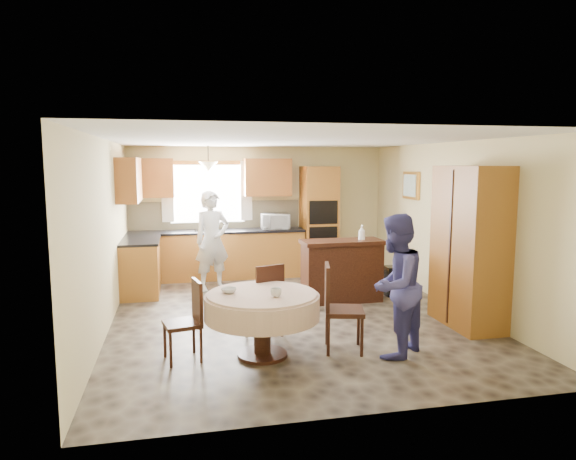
% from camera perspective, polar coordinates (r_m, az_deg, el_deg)
% --- Properties ---
extents(floor, '(5.00, 6.00, 0.01)m').
position_cam_1_polar(floor, '(7.49, 0.44, -9.50)').
color(floor, brown).
rests_on(floor, ground).
extents(ceiling, '(5.00, 6.00, 0.01)m').
position_cam_1_polar(ceiling, '(7.17, 0.46, 9.98)').
color(ceiling, white).
rests_on(ceiling, wall_back).
extents(wall_back, '(5.00, 0.02, 2.50)m').
position_cam_1_polar(wall_back, '(10.16, -3.27, 2.16)').
color(wall_back, '#CDBE83').
rests_on(wall_back, floor).
extents(wall_front, '(5.00, 0.02, 2.50)m').
position_cam_1_polar(wall_front, '(4.39, 9.09, -4.92)').
color(wall_front, '#CDBE83').
rests_on(wall_front, floor).
extents(wall_left, '(0.02, 6.00, 2.50)m').
position_cam_1_polar(wall_left, '(7.11, -19.61, -0.52)').
color(wall_left, '#CDBE83').
rests_on(wall_left, floor).
extents(wall_right, '(0.02, 6.00, 2.50)m').
position_cam_1_polar(wall_right, '(8.14, 17.88, 0.51)').
color(wall_right, '#CDBE83').
rests_on(wall_right, floor).
extents(window, '(1.40, 0.03, 1.10)m').
position_cam_1_polar(window, '(10.00, -8.95, 4.01)').
color(window, white).
rests_on(window, wall_back).
extents(curtain_left, '(0.22, 0.02, 1.15)m').
position_cam_1_polar(curtain_left, '(9.94, -13.27, 4.17)').
color(curtain_left, white).
rests_on(curtain_left, wall_back).
extents(curtain_right, '(0.22, 0.02, 1.15)m').
position_cam_1_polar(curtain_right, '(10.02, -4.64, 4.37)').
color(curtain_right, white).
rests_on(curtain_right, wall_back).
extents(base_cab_back, '(3.30, 0.60, 0.88)m').
position_cam_1_polar(base_cab_back, '(9.87, -7.85, -2.80)').
color(base_cab_back, '#B57630').
rests_on(base_cab_back, floor).
extents(counter_back, '(3.30, 0.64, 0.04)m').
position_cam_1_polar(counter_back, '(9.80, -7.89, -0.15)').
color(counter_back, black).
rests_on(counter_back, base_cab_back).
extents(base_cab_left, '(0.60, 1.20, 0.88)m').
position_cam_1_polar(base_cab_left, '(8.98, -16.03, -4.04)').
color(base_cab_left, '#B57630').
rests_on(base_cab_left, floor).
extents(counter_left, '(0.64, 1.20, 0.04)m').
position_cam_1_polar(counter_left, '(8.91, -16.14, -1.13)').
color(counter_left, black).
rests_on(counter_left, base_cab_left).
extents(backsplash, '(3.30, 0.02, 0.55)m').
position_cam_1_polar(backsplash, '(10.06, -8.05, 1.65)').
color(backsplash, '#C7B98C').
rests_on(backsplash, wall_back).
extents(wall_cab_left, '(0.85, 0.33, 0.72)m').
position_cam_1_polar(wall_cab_left, '(9.84, -15.08, 5.60)').
color(wall_cab_left, '#AC5F2B').
rests_on(wall_cab_left, wall_back).
extents(wall_cab_right, '(0.90, 0.33, 0.72)m').
position_cam_1_polar(wall_cab_right, '(9.98, -2.29, 5.87)').
color(wall_cab_right, '#AC5F2B').
rests_on(wall_cab_right, wall_back).
extents(wall_cab_side, '(0.33, 1.20, 0.72)m').
position_cam_1_polar(wall_cab_side, '(8.83, -17.25, 5.34)').
color(wall_cab_side, '#AC5F2B').
rests_on(wall_cab_side, wall_left).
extents(oven_tower, '(0.66, 0.62, 2.12)m').
position_cam_1_polar(oven_tower, '(10.12, 3.46, 1.06)').
color(oven_tower, '#B57630').
rests_on(oven_tower, floor).
extents(oven_upper, '(0.56, 0.01, 0.45)m').
position_cam_1_polar(oven_upper, '(9.80, 3.97, 1.96)').
color(oven_upper, black).
rests_on(oven_upper, oven_tower).
extents(oven_lower, '(0.56, 0.01, 0.45)m').
position_cam_1_polar(oven_lower, '(9.86, 3.94, -0.93)').
color(oven_lower, black).
rests_on(oven_lower, oven_tower).
extents(pendant, '(0.36, 0.36, 0.18)m').
position_cam_1_polar(pendant, '(9.51, -8.84, 6.98)').
color(pendant, beige).
rests_on(pendant, ceiling).
extents(sideboard, '(1.29, 0.55, 0.92)m').
position_cam_1_polar(sideboard, '(8.21, 5.99, -4.71)').
color(sideboard, '#3A1B0F').
rests_on(sideboard, floor).
extents(space_heater, '(0.37, 0.27, 0.49)m').
position_cam_1_polar(space_heater, '(8.75, 11.80, -5.52)').
color(space_heater, black).
rests_on(space_heater, floor).
extents(cupboard, '(0.56, 1.13, 2.15)m').
position_cam_1_polar(cupboard, '(7.25, 19.51, -1.79)').
color(cupboard, '#B57630').
rests_on(cupboard, floor).
extents(dining_table, '(1.30, 1.30, 0.74)m').
position_cam_1_polar(dining_table, '(5.84, -2.90, -8.56)').
color(dining_table, '#3A1B0F').
rests_on(dining_table, floor).
extents(chair_left, '(0.46, 0.46, 0.89)m').
position_cam_1_polar(chair_left, '(5.88, -10.99, -9.40)').
color(chair_left, '#3A1B0F').
rests_on(chair_left, floor).
extents(chair_back, '(0.51, 0.51, 0.94)m').
position_cam_1_polar(chair_back, '(6.50, -2.43, -7.40)').
color(chair_back, '#3A1B0F').
rests_on(chair_back, floor).
extents(chair_right, '(0.54, 0.54, 1.02)m').
position_cam_1_polar(chair_right, '(6.04, 5.47, -8.11)').
color(chair_right, '#3A1B0F').
rests_on(chair_right, floor).
extents(framed_picture, '(0.06, 0.58, 0.48)m').
position_cam_1_polar(framed_picture, '(9.33, 13.50, 4.83)').
color(framed_picture, '#EDA645').
rests_on(framed_picture, wall_right).
extents(microwave, '(0.55, 0.39, 0.30)m').
position_cam_1_polar(microwave, '(9.88, -1.44, 0.96)').
color(microwave, silver).
rests_on(microwave, counter_back).
extents(person_sink, '(0.73, 0.60, 1.71)m').
position_cam_1_polar(person_sink, '(8.91, -8.42, -1.20)').
color(person_sink, silver).
rests_on(person_sink, floor).
extents(person_dining, '(1.00, 0.98, 1.63)m').
position_cam_1_polar(person_dining, '(5.93, 11.79, -6.08)').
color(person_dining, '#3D3B80').
rests_on(person_dining, floor).
extents(bowl_sideboard, '(0.23, 0.23, 0.05)m').
position_cam_1_polar(bowl_sideboard, '(8.02, 3.59, -1.46)').
color(bowl_sideboard, '#B2B2B2').
rests_on(bowl_sideboard, sideboard).
extents(bottle_sideboard, '(0.11, 0.11, 0.29)m').
position_cam_1_polar(bottle_sideboard, '(8.21, 8.20, -0.46)').
color(bottle_sideboard, silver).
rests_on(bottle_sideboard, sideboard).
extents(cup_table, '(0.15, 0.15, 0.10)m').
position_cam_1_polar(cup_table, '(5.62, -1.35, -6.96)').
color(cup_table, '#B2B2B2').
rests_on(cup_table, dining_table).
extents(bowl_table, '(0.23, 0.23, 0.05)m').
position_cam_1_polar(bowl_table, '(5.83, -6.60, -6.70)').
color(bowl_table, '#B2B2B2').
rests_on(bowl_table, dining_table).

